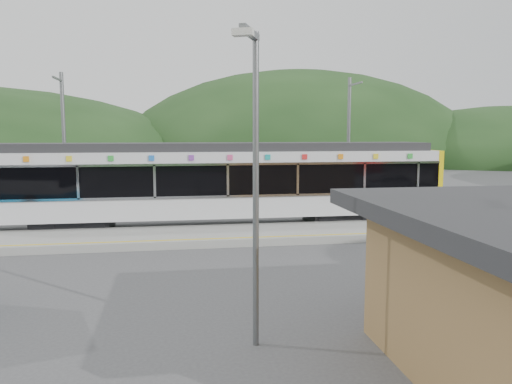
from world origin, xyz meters
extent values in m
plane|color=#4C4C4F|center=(0.00, 0.00, 0.00)|extent=(120.00, 120.00, 0.00)
ellipsoid|color=#1E3D19|center=(16.00, 54.00, 0.00)|extent=(52.00, 39.00, 26.00)
ellipsoid|color=#1E3D19|center=(45.00, 48.00, 0.00)|extent=(44.00, 33.00, 16.00)
cube|color=#9E9E99|center=(0.00, 3.30, 0.15)|extent=(26.00, 3.20, 0.30)
cube|color=yellow|center=(0.00, 2.00, 0.30)|extent=(26.00, 0.10, 0.01)
cube|color=black|center=(-6.20, 6.00, 0.30)|extent=(3.20, 2.20, 0.56)
cube|color=black|center=(5.80, 6.00, 0.30)|extent=(3.20, 2.20, 0.56)
cube|color=silver|center=(-0.20, 6.00, 1.04)|extent=(20.00, 2.90, 0.92)
cube|color=black|center=(-0.20, 6.00, 2.23)|extent=(20.00, 2.96, 1.45)
cube|color=silver|center=(-0.20, 4.50, 1.55)|extent=(20.00, 0.05, 0.10)
cube|color=silver|center=(-0.20, 4.50, 2.90)|extent=(20.00, 0.05, 0.10)
cube|color=silver|center=(-0.20, 6.00, 3.17)|extent=(20.00, 2.90, 0.45)
cube|color=#2D2D30|center=(-0.20, 6.00, 3.58)|extent=(19.40, 2.50, 0.36)
cube|color=yellow|center=(9.92, 6.00, 1.90)|extent=(0.24, 2.92, 3.00)
cube|color=silver|center=(-5.70, 4.50, 2.23)|extent=(0.10, 0.05, 1.35)
cube|color=silver|center=(-2.70, 4.50, 2.23)|extent=(0.10, 0.05, 1.35)
cube|color=silver|center=(0.30, 4.50, 2.23)|extent=(0.10, 0.05, 1.35)
cube|color=silver|center=(3.30, 4.50, 2.23)|extent=(0.10, 0.05, 1.35)
cube|color=silver|center=(6.30, 4.50, 2.23)|extent=(0.10, 0.05, 1.35)
cube|color=silver|center=(8.80, 4.50, 2.23)|extent=(0.10, 0.05, 1.35)
cube|color=orange|center=(-7.60, 4.51, 3.18)|extent=(0.22, 0.04, 0.22)
cube|color=yellow|center=(-6.00, 4.51, 3.18)|extent=(0.22, 0.04, 0.22)
cube|color=green|center=(-4.40, 4.51, 3.18)|extent=(0.22, 0.04, 0.22)
cube|color=blue|center=(-2.80, 4.51, 3.18)|extent=(0.22, 0.04, 0.22)
cube|color=purple|center=(-1.20, 4.51, 3.18)|extent=(0.22, 0.04, 0.22)
cube|color=#E54C8C|center=(0.40, 4.51, 3.18)|extent=(0.22, 0.04, 0.22)
cube|color=#19A5A5|center=(2.00, 4.51, 3.18)|extent=(0.22, 0.04, 0.22)
cube|color=red|center=(3.60, 4.51, 3.18)|extent=(0.22, 0.04, 0.22)
cube|color=orange|center=(5.20, 4.51, 3.18)|extent=(0.22, 0.04, 0.22)
cube|color=yellow|center=(6.80, 4.51, 3.18)|extent=(0.22, 0.04, 0.22)
cube|color=green|center=(8.40, 4.51, 3.18)|extent=(0.22, 0.04, 0.22)
cylinder|color=slate|center=(-7.00, 8.60, 3.50)|extent=(0.18, 0.18, 7.00)
cube|color=slate|center=(-7.00, 7.80, 6.60)|extent=(0.08, 1.80, 0.08)
cylinder|color=slate|center=(7.00, 8.60, 3.50)|extent=(0.18, 0.18, 7.00)
cube|color=slate|center=(7.00, 7.80, 6.60)|extent=(0.08, 1.80, 0.08)
cylinder|color=slate|center=(-0.36, -6.76, 3.02)|extent=(0.12, 0.12, 6.05)
cube|color=slate|center=(-0.36, -7.21, 5.95)|extent=(0.51, 0.97, 0.12)
cube|color=silver|center=(-0.36, -7.66, 5.87)|extent=(0.39, 0.30, 0.12)
camera|label=1|loc=(-1.89, -16.13, 4.18)|focal=35.00mm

